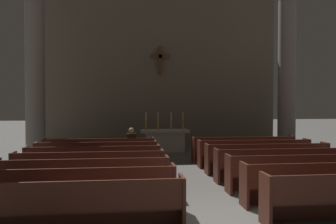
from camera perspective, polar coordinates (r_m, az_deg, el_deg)
The scene contains 22 objects.
pew_left_row_1 at distance 6.27m, azimuth -16.15°, elevation -14.70°, with size 3.96×0.50×0.95m.
pew_left_row_2 at distance 7.36m, azimuth -14.66°, elevation -12.25°, with size 3.96×0.50×0.95m.
pew_left_row_3 at distance 8.47m, azimuth -13.58°, elevation -10.43°, with size 3.96×0.50×0.95m.
pew_left_row_4 at distance 9.59m, azimuth -12.76°, elevation -9.03°, with size 3.96×0.50×0.95m.
pew_left_row_5 at distance 10.71m, azimuth -12.11°, elevation -7.92°, with size 3.96×0.50×0.95m.
pew_left_row_6 at distance 11.83m, azimuth -11.59°, elevation -7.03°, with size 3.96×0.50×0.95m.
pew_left_row_7 at distance 12.96m, azimuth -11.16°, elevation -6.28°, with size 3.96×0.50×0.95m.
pew_right_row_2 at distance 8.53m, azimuth 25.09°, elevation -10.44°, with size 3.96×0.50×0.95m.
pew_right_row_3 at distance 9.50m, azimuth 21.40°, elevation -9.19°, with size 3.96×0.50×0.95m.
pew_right_row_4 at distance 10.51m, azimuth 18.42°, elevation -8.14°, with size 3.96×0.50×0.95m.
pew_right_row_5 at distance 11.54m, azimuth 15.99°, elevation -7.27°, with size 3.96×0.50×0.95m.
pew_right_row_6 at distance 12.59m, azimuth 13.96°, elevation -6.53°, with size 3.96×0.50×0.95m.
pew_right_row_7 at distance 13.66m, azimuth 12.25°, elevation -5.89°, with size 3.96×0.50×0.95m.
column_left_second at distance 15.62m, azimuth -20.96°, elevation 6.81°, with size 1.19×1.19×7.58m.
column_right_second at distance 16.79m, azimuth 18.91°, elevation 6.45°, with size 1.19×1.19×7.58m.
altar at distance 15.97m, azimuth -0.56°, elevation -4.60°, with size 2.20×0.90×1.01m.
candlestick_outer_left at distance 15.84m, azimuth -3.62°, elevation -1.97°, with size 0.16×0.16×0.80m.
candlestick_inner_left at distance 15.88m, azimuth -1.64°, elevation -1.96°, with size 0.16×0.16×0.80m.
candlestick_inner_right at distance 15.94m, azimuth 0.51°, elevation -1.95°, with size 0.16×0.16×0.80m.
candlestick_outer_right at distance 16.02m, azimuth 2.46°, elevation -1.93°, with size 0.16×0.16×0.80m.
apse_with_cross at distance 18.28m, azimuth -1.35°, elevation 7.09°, with size 12.30×0.43×8.02m.
lone_worshipper at distance 12.94m, azimuth -6.01°, elevation -5.32°, with size 0.32×0.43×1.32m.
Camera 1 is at (-1.71, -5.98, 2.21)m, focal length 37.20 mm.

